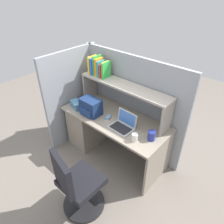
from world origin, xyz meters
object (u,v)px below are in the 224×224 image
object	(u,v)px
laptop	(123,124)
tissue_box	(76,105)
snack_canister	(152,136)
office_chair	(77,187)
paper_cup	(135,137)
backpack	(91,107)
computer_mouse	(108,117)

from	to	relation	value
laptop	tissue_box	size ratio (longest dim) A/B	1.46
snack_canister	office_chair	bearing A→B (deg)	-111.87
laptop	paper_cup	bearing A→B (deg)	-22.71
laptop	backpack	world-z (taller)	backpack
backpack	office_chair	size ratio (longest dim) A/B	0.32
computer_mouse	paper_cup	size ratio (longest dim) A/B	0.99
laptop	backpack	size ratio (longest dim) A/B	1.07
computer_mouse	paper_cup	distance (m)	0.58
snack_canister	tissue_box	bearing A→B (deg)	-174.08
backpack	paper_cup	xyz separation A→B (m)	(0.83, -0.05, -0.06)
laptop	computer_mouse	world-z (taller)	laptop
laptop	paper_cup	size ratio (longest dim) A/B	3.06
laptop	snack_canister	distance (m)	0.41
laptop	paper_cup	distance (m)	0.29
tissue_box	snack_canister	distance (m)	1.28
backpack	computer_mouse	xyz separation A→B (m)	(0.27, 0.08, -0.10)
backpack	snack_canister	size ratio (longest dim) A/B	2.42
snack_canister	office_chair	distance (m)	1.07
snack_canister	office_chair	xyz separation A→B (m)	(-0.37, -0.92, -0.40)
tissue_box	office_chair	world-z (taller)	office_chair
snack_canister	office_chair	size ratio (longest dim) A/B	0.13
computer_mouse	tissue_box	distance (m)	0.57
paper_cup	computer_mouse	bearing A→B (deg)	166.36
computer_mouse	backpack	bearing A→B (deg)	177.71
laptop	backpack	bearing A→B (deg)	-173.90
tissue_box	computer_mouse	bearing A→B (deg)	27.61
laptop	office_chair	world-z (taller)	laptop
laptop	computer_mouse	bearing A→B (deg)	175.26
backpack	snack_canister	xyz separation A→B (m)	(0.97, 0.10, -0.06)
paper_cup	office_chair	bearing A→B (deg)	-106.50
computer_mouse	snack_canister	xyz separation A→B (m)	(0.71, 0.02, 0.05)
backpack	tissue_box	world-z (taller)	backpack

